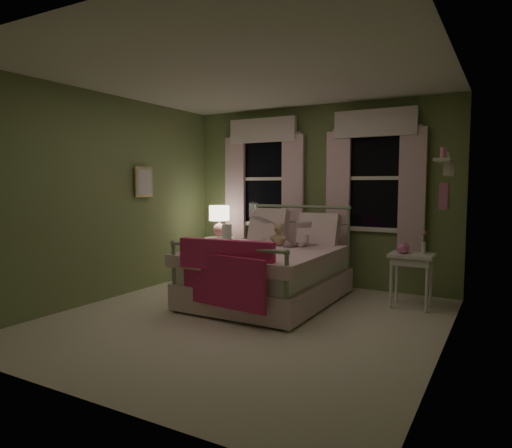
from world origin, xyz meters
The scene contains 18 objects.
room_shell centered at (0.00, 0.00, 1.30)m, with size 4.20×4.20×4.20m.
bed centered at (-0.14, 0.86, 0.38)m, with size 1.58×2.04×1.18m.
pink_throw centered at (-0.14, -0.15, 0.61)m, with size 1.10×0.25×0.71m.
child_left centered at (-0.42, 1.30, 0.92)m, with size 0.25×0.17×0.70m, color #F7D1DD.
child_right centered at (0.14, 1.30, 0.90)m, with size 0.32×0.25×0.66m, color #F7D1DD.
book_left centered at (-0.42, 1.05, 0.96)m, with size 0.20×0.27×0.03m, color beige.
book_right centered at (0.14, 1.05, 0.92)m, with size 0.20×0.27×0.02m, color beige.
teddy_bear centered at (-0.14, 1.14, 0.79)m, with size 0.23×0.18×0.31m.
nightstand_left centered at (-1.40, 1.63, 0.42)m, with size 0.46×0.46×0.65m.
table_lamp centered at (-1.40, 1.63, 0.95)m, with size 0.31×0.31×0.47m.
book_nightstand centered at (-1.30, 1.55, 0.66)m, with size 0.16×0.22×0.02m, color beige.
nightstand_right centered at (1.48, 1.41, 0.55)m, with size 0.50×0.40×0.64m.
pink_toy centered at (1.38, 1.41, 0.71)m, with size 0.14×0.19×0.14m.
bud_vase centered at (1.60, 1.46, 0.79)m, with size 0.06×0.06×0.28m.
window_left centered at (-0.85, 2.03, 1.62)m, with size 1.34×0.13×1.96m.
window_right centered at (0.85, 2.03, 1.62)m, with size 1.34×0.13×1.96m.
wall_shelf centered at (1.90, 0.70, 1.52)m, with size 0.15×0.50×0.60m.
framed_picture centered at (-1.95, 0.60, 1.50)m, with size 0.03×0.32×0.42m.
Camera 1 is at (2.48, -4.14, 1.47)m, focal length 32.00 mm.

